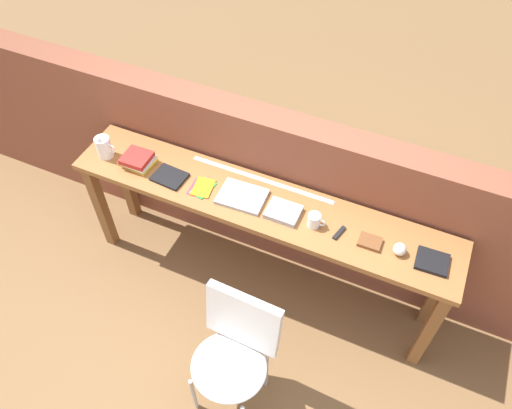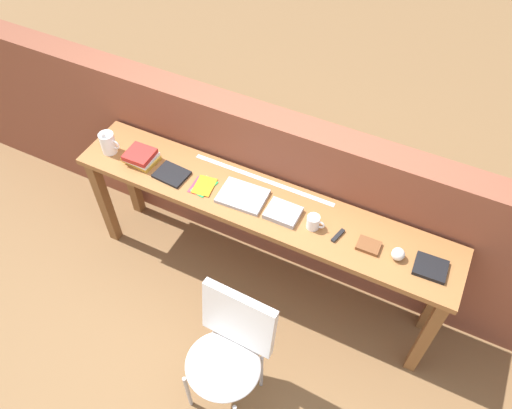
{
  "view_description": "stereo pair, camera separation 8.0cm",
  "coord_description": "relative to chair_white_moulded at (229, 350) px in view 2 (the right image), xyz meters",
  "views": [
    {
      "loc": [
        0.8,
        -1.53,
        3.2
      ],
      "look_at": [
        0.0,
        0.25,
        0.9
      ],
      "focal_mm": 35.0,
      "sensor_mm": 36.0,
      "label": 1
    },
    {
      "loc": [
        0.87,
        -1.49,
        3.2
      ],
      "look_at": [
        0.0,
        0.25,
        0.9
      ],
      "focal_mm": 35.0,
      "sensor_mm": 36.0,
      "label": 2
    }
  ],
  "objects": [
    {
      "name": "book_grey_hardcover",
      "position": [
        -0.03,
        0.76,
        0.37
      ],
      "size": [
        0.2,
        0.16,
        0.03
      ],
      "primitive_type": "cube",
      "rotation": [
        0.0,
        0.0,
        -0.0
      ],
      "color": "#9E9EA3",
      "rests_on": "sideboard"
    },
    {
      "name": "ruler_metal_back_edge",
      "position": [
        -0.26,
        0.97,
        0.35
      ],
      "size": [
        0.97,
        0.03,
        0.0
      ],
      "primitive_type": "cube",
      "color": "silver",
      "rests_on": "sideboard"
    },
    {
      "name": "brick_wall_back",
      "position": [
        -0.2,
        1.14,
        0.11
      ],
      "size": [
        6.0,
        0.2,
        1.27
      ],
      "primitive_type": "cube",
      "color": "brown",
      "rests_on": "ground"
    },
    {
      "name": "magazine_cycling",
      "position": [
        -0.8,
        0.74,
        0.36
      ],
      "size": [
        0.22,
        0.18,
        0.02
      ],
      "primitive_type": "cube",
      "rotation": [
        0.0,
        0.0,
        -0.07
      ],
      "color": "black",
      "rests_on": "sideboard"
    },
    {
      "name": "chair_white_moulded",
      "position": [
        0.0,
        0.0,
        0.0
      ],
      "size": [
        0.45,
        0.47,
        0.89
      ],
      "color": "white",
      "rests_on": "ground"
    },
    {
      "name": "leather_journal_brown",
      "position": [
        0.51,
        0.76,
        0.37
      ],
      "size": [
        0.13,
        0.1,
        0.02
      ],
      "primitive_type": "cube",
      "rotation": [
        0.0,
        0.0,
        0.02
      ],
      "color": "brown",
      "rests_on": "sideboard"
    },
    {
      "name": "ground_plane",
      "position": [
        -0.2,
        0.5,
        -0.53
      ],
      "size": [
        40.0,
        40.0,
        0.0
      ],
      "primitive_type": "plane",
      "color": "brown"
    },
    {
      "name": "book_stack_leftmost",
      "position": [
        -1.05,
        0.76,
        0.39
      ],
      "size": [
        0.23,
        0.18,
        0.08
      ],
      "color": "gold",
      "rests_on": "sideboard"
    },
    {
      "name": "sideboard",
      "position": [
        -0.2,
        0.8,
        0.21
      ],
      "size": [
        2.5,
        0.44,
        0.88
      ],
      "color": "#996033",
      "rests_on": "ground"
    },
    {
      "name": "pamphlet_pile_colourful",
      "position": [
        -0.57,
        0.75,
        0.36
      ],
      "size": [
        0.15,
        0.18,
        0.01
      ],
      "color": "#E5334C",
      "rests_on": "sideboard"
    },
    {
      "name": "mug",
      "position": [
        0.17,
        0.76,
        0.4
      ],
      "size": [
        0.11,
        0.08,
        0.09
      ],
      "color": "white",
      "rests_on": "sideboard"
    },
    {
      "name": "book_repair_rightmost",
      "position": [
        0.86,
        0.78,
        0.37
      ],
      "size": [
        0.18,
        0.16,
        0.02
      ],
      "primitive_type": "cube",
      "rotation": [
        0.0,
        0.0,
        0.04
      ],
      "color": "black",
      "rests_on": "sideboard"
    },
    {
      "name": "sports_ball_small",
      "position": [
        0.67,
        0.76,
        0.39
      ],
      "size": [
        0.08,
        0.08,
        0.08
      ],
      "primitive_type": "sphere",
      "color": "silver",
      "rests_on": "sideboard"
    },
    {
      "name": "book_open_centre",
      "position": [
        -0.31,
        0.78,
        0.37
      ],
      "size": [
        0.3,
        0.23,
        0.02
      ],
      "primitive_type": "cube",
      "rotation": [
        0.0,
        0.0,
        0.05
      ],
      "color": "#9E9EA3",
      "rests_on": "sideboard"
    },
    {
      "name": "multitool_folded",
      "position": [
        0.33,
        0.76,
        0.36
      ],
      "size": [
        0.05,
        0.11,
        0.02
      ],
      "primitive_type": "cube",
      "rotation": [
        0.0,
        0.0,
        -0.26
      ],
      "color": "black",
      "rests_on": "sideboard"
    },
    {
      "name": "pitcher_white",
      "position": [
        -1.29,
        0.75,
        0.43
      ],
      "size": [
        0.14,
        0.1,
        0.18
      ],
      "color": "white",
      "rests_on": "sideboard"
    }
  ]
}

